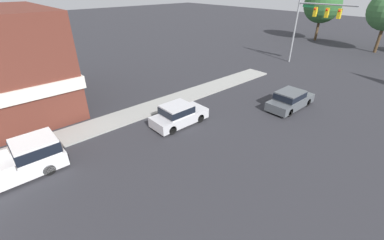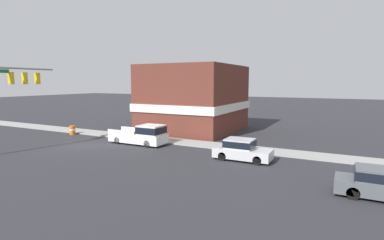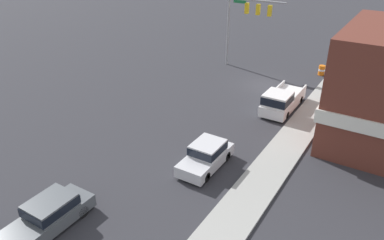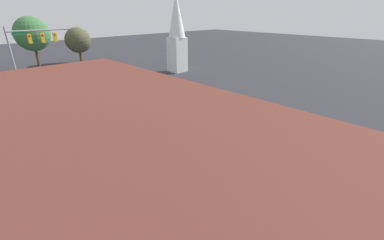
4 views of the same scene
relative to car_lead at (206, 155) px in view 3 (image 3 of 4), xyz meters
name	(u,v)px [view 3 (image 3 of 4)]	position (x,y,z in m)	size (l,w,h in m)	color
ground_plane	(264,86)	(2.04, -14.78, -0.84)	(200.00, 200.00, 0.00)	#2D2D33
sidewalk_curb	(324,98)	(-3.66, -14.78, -0.77)	(2.40, 60.00, 0.14)	#9E9E99
near_signal_assembly	(246,15)	(6.03, -18.54, 4.74)	(6.20, 0.49, 7.65)	gray
car_lead	(206,155)	(0.00, 0.00, 0.00)	(1.88, 4.36, 1.64)	black
car_oncoming	(49,214)	(4.03, 8.89, -0.03)	(1.90, 4.78, 1.56)	black
pickup_truck_parked	(281,100)	(-1.21, -10.24, 0.10)	(2.09, 5.72, 1.94)	black
construction_barrel	(322,70)	(-1.86, -20.61, -0.33)	(0.65, 0.65, 1.02)	orange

